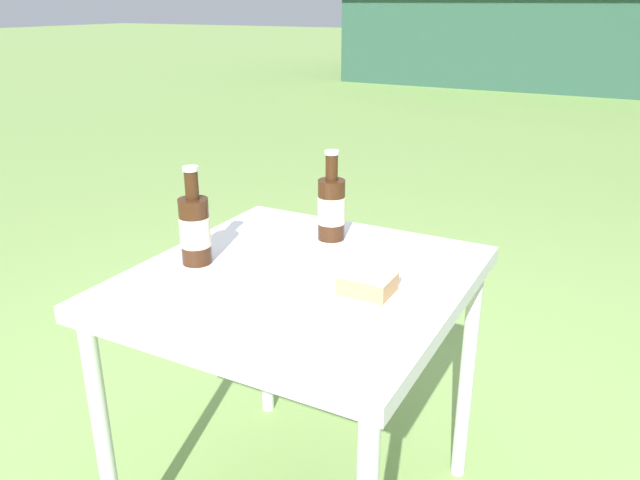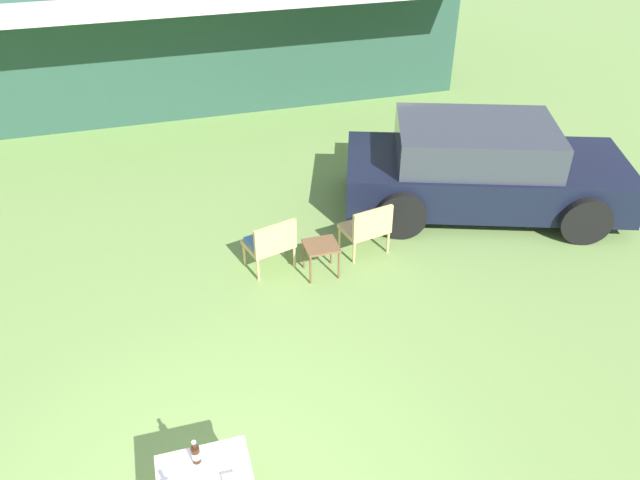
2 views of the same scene
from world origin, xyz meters
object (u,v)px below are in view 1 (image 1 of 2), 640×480
cake_on_plate (363,285)px  cola_bottle_far (195,228)px  cola_bottle_near (331,207)px  patio_table (300,303)px

cake_on_plate → cola_bottle_far: size_ratio=0.85×
cake_on_plate → cola_bottle_far: cola_bottle_far is taller
cola_bottle_near → cola_bottle_far: 0.37m
patio_table → cake_on_plate: size_ratio=3.80×
cake_on_plate → patio_table: bearing=168.6°
cake_on_plate → cola_bottle_far: bearing=-176.9°
patio_table → cola_bottle_far: 0.31m
patio_table → cola_bottle_near: (-0.04, 0.24, 0.16)m
cola_bottle_near → patio_table: bearing=-80.5°
cola_bottle_near → cake_on_plate: bearing=-51.8°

